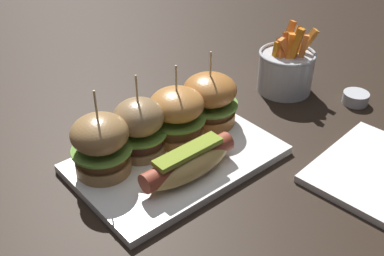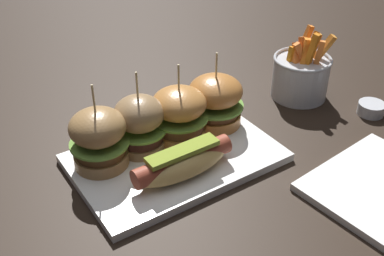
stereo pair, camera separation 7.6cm
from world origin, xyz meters
TOP-DOWN VIEW (x-y plane):
  - ground_plane at (0.00, 0.00)m, footprint 3.00×3.00m
  - platter_main at (0.00, 0.00)m, footprint 0.33×0.21m
  - hot_dog at (-0.02, -0.05)m, footprint 0.17×0.06m
  - slider_far_left at (-0.11, 0.04)m, footprint 0.09×0.09m
  - slider_center_left at (-0.04, 0.05)m, footprint 0.09×0.09m
  - slider_center_right at (0.03, 0.04)m, footprint 0.10×0.10m
  - slider_far_right at (0.11, 0.04)m, footprint 0.10×0.10m
  - fries_bucket at (0.32, 0.05)m, footprint 0.11×0.11m
  - sauce_ramekin at (0.39, -0.08)m, footprint 0.05×0.05m

SIDE VIEW (x-z plane):
  - ground_plane at x=0.00m, z-range 0.00..0.00m
  - platter_main at x=0.00m, z-range 0.00..0.01m
  - sauce_ramekin at x=0.39m, z-range 0.00..0.02m
  - hot_dog at x=-0.02m, z-range 0.01..0.06m
  - fries_bucket at x=0.32m, z-range -0.02..0.12m
  - slider_far_right at x=0.11m, z-range -0.01..0.13m
  - slider_center_right at x=0.03m, z-range -0.01..0.13m
  - slider_center_left at x=-0.04m, z-range -0.01..0.13m
  - slider_far_left at x=-0.11m, z-range -0.01..0.13m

